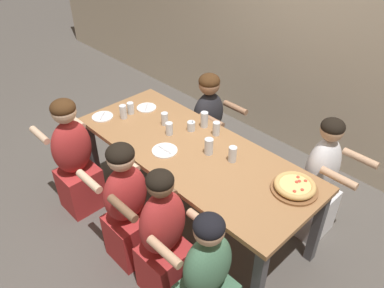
# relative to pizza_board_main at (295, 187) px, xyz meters

# --- Properties ---
(ground_plane) EXTENTS (18.00, 18.00, 0.00)m
(ground_plane) POSITION_rel_pizza_board_main_xyz_m (-0.87, -0.18, -0.82)
(ground_plane) COLOR #514C47
(ground_plane) RESTS_ON ground
(restaurant_back_panel) EXTENTS (10.00, 0.06, 3.20)m
(restaurant_back_panel) POSITION_rel_pizza_board_main_xyz_m (-0.87, 1.48, 0.78)
(restaurant_back_panel) COLOR beige
(restaurant_back_panel) RESTS_ON ground
(dining_table) EXTENTS (2.18, 0.87, 0.78)m
(dining_table) POSITION_rel_pizza_board_main_xyz_m (-0.87, -0.18, -0.12)
(dining_table) COLOR #996B42
(dining_table) RESTS_ON ground
(pizza_board_main) EXTENTS (0.34, 0.34, 0.07)m
(pizza_board_main) POSITION_rel_pizza_board_main_xyz_m (0.00, 0.00, 0.00)
(pizza_board_main) COLOR brown
(pizza_board_main) RESTS_ON dining_table
(empty_plate_a) EXTENTS (0.21, 0.21, 0.02)m
(empty_plate_a) POSITION_rel_pizza_board_main_xyz_m (-1.00, -0.36, -0.03)
(empty_plate_a) COLOR white
(empty_plate_a) RESTS_ON dining_table
(empty_plate_b) EXTENTS (0.20, 0.20, 0.02)m
(empty_plate_b) POSITION_rel_pizza_board_main_xyz_m (-1.82, -0.44, -0.03)
(empty_plate_b) COLOR white
(empty_plate_b) RESTS_ON dining_table
(empty_plate_c) EXTENTS (0.19, 0.19, 0.02)m
(empty_plate_c) POSITION_rel_pizza_board_main_xyz_m (-1.66, -0.03, -0.03)
(empty_plate_c) COLOR white
(empty_plate_c) RESTS_ON dining_table
(cocktail_glass_blue) EXTENTS (0.07, 0.07, 0.11)m
(cocktail_glass_blue) POSITION_rel_pizza_board_main_xyz_m (-1.08, 0.01, 0.00)
(cocktail_glass_blue) COLOR silver
(cocktail_glass_blue) RESTS_ON dining_table
(drinking_glass_a) EXTENTS (0.06, 0.06, 0.11)m
(drinking_glass_a) POSITION_rel_pizza_board_main_xyz_m (-1.17, -0.17, 0.02)
(drinking_glass_a) COLOR silver
(drinking_glass_a) RESTS_ON dining_table
(drinking_glass_b) EXTENTS (0.06, 0.06, 0.12)m
(drinking_glass_b) POSITION_rel_pizza_board_main_xyz_m (-0.88, 0.12, 0.02)
(drinking_glass_b) COLOR silver
(drinking_glass_b) RESTS_ON dining_table
(drinking_glass_c) EXTENTS (0.06, 0.06, 0.11)m
(drinking_glass_c) POSITION_rel_pizza_board_main_xyz_m (-1.69, -0.20, 0.01)
(drinking_glass_c) COLOR silver
(drinking_glass_c) RESTS_ON dining_table
(drinking_glass_d) EXTENTS (0.06, 0.06, 0.12)m
(drinking_glass_d) POSITION_rel_pizza_board_main_xyz_m (-1.32, -0.10, 0.03)
(drinking_glass_d) COLOR silver
(drinking_glass_d) RESTS_ON dining_table
(drinking_glass_e) EXTENTS (0.07, 0.07, 0.13)m
(drinking_glass_e) POSITION_rel_pizza_board_main_xyz_m (-1.67, -0.30, 0.02)
(drinking_glass_e) COLOR silver
(drinking_glass_e) RESTS_ON dining_table
(drinking_glass_f) EXTENTS (0.07, 0.07, 0.15)m
(drinking_glass_f) POSITION_rel_pizza_board_main_xyz_m (-1.04, 0.14, 0.03)
(drinking_glass_f) COLOR silver
(drinking_glass_f) RESTS_ON dining_table
(drinking_glass_g) EXTENTS (0.07, 0.07, 0.13)m
(drinking_glass_g) POSITION_rel_pizza_board_main_xyz_m (-0.54, -0.06, 0.02)
(drinking_glass_g) COLOR silver
(drinking_glass_g) RESTS_ON dining_table
(drinking_glass_h) EXTENTS (0.07, 0.07, 0.14)m
(drinking_glass_h) POSITION_rel_pizza_board_main_xyz_m (-0.73, -0.12, 0.03)
(drinking_glass_h) COLOR silver
(drinking_glass_h) RESTS_ON dining_table
(diner_near_center) EXTENTS (0.51, 0.40, 1.13)m
(diner_near_center) POSITION_rel_pizza_board_main_xyz_m (-0.91, -0.84, -0.29)
(diner_near_center) COLOR #B22D2D
(diner_near_center) RESTS_ON ground
(diner_near_right) EXTENTS (0.51, 0.40, 1.08)m
(diner_near_right) POSITION_rel_pizza_board_main_xyz_m (-0.05, -0.84, -0.33)
(diner_near_right) COLOR #477556
(diner_near_right) RESTS_ON ground
(diner_far_right) EXTENTS (0.51, 0.40, 1.16)m
(diner_far_right) POSITION_rel_pizza_board_main_xyz_m (-0.03, 0.48, -0.29)
(diner_far_right) COLOR silver
(diner_far_right) RESTS_ON ground
(diner_near_left) EXTENTS (0.51, 0.40, 1.16)m
(diner_near_left) POSITION_rel_pizza_board_main_xyz_m (-1.71, -0.84, -0.27)
(diner_near_left) COLOR #B22D2D
(diner_near_left) RESTS_ON ground
(diner_near_midright) EXTENTS (0.51, 0.40, 1.15)m
(diner_near_midright) POSITION_rel_pizza_board_main_xyz_m (-0.48, -0.84, -0.30)
(diner_near_midright) COLOR #B22D2D
(diner_near_midright) RESTS_ON ground
(diner_far_midleft) EXTENTS (0.51, 0.40, 1.10)m
(diner_far_midleft) POSITION_rel_pizza_board_main_xyz_m (-1.31, 0.48, -0.31)
(diner_far_midleft) COLOR #232328
(diner_far_midleft) RESTS_ON ground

